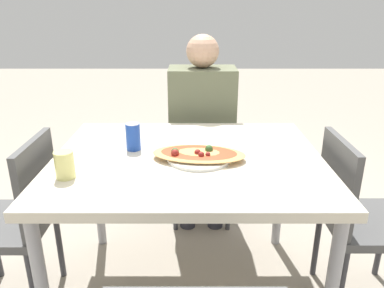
{
  "coord_description": "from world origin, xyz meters",
  "views": [
    {
      "loc": [
        0.02,
        -1.53,
        1.39
      ],
      "look_at": [
        0.02,
        -0.01,
        0.81
      ],
      "focal_mm": 35.0,
      "sensor_mm": 36.0,
      "label": 1
    }
  ],
  "objects_px": {
    "chair_far_seated": "(200,148)",
    "soda_can": "(132,137)",
    "dining_table": "(187,171)",
    "chair_side_left": "(15,215)",
    "pizza_main": "(197,155)",
    "person_seated": "(201,119)",
    "drink_glass": "(63,165)",
    "chair_side_right": "(356,213)"
  },
  "relations": [
    {
      "from": "chair_far_seated",
      "to": "soda_can",
      "type": "xyz_separation_m",
      "value": [
        -0.33,
        -0.73,
        0.34
      ]
    },
    {
      "from": "person_seated",
      "to": "drink_glass",
      "type": "bearing_deg",
      "value": 59.04
    },
    {
      "from": "chair_side_right",
      "to": "soda_can",
      "type": "height_order",
      "value": "soda_can"
    },
    {
      "from": "chair_side_left",
      "to": "person_seated",
      "type": "height_order",
      "value": "person_seated"
    },
    {
      "from": "dining_table",
      "to": "drink_glass",
      "type": "relative_size",
      "value": 11.02
    },
    {
      "from": "person_seated",
      "to": "pizza_main",
      "type": "bearing_deg",
      "value": 87.3
    },
    {
      "from": "chair_far_seated",
      "to": "chair_side_right",
      "type": "distance_m",
      "value": 1.09
    },
    {
      "from": "chair_far_seated",
      "to": "chair_side_left",
      "type": "height_order",
      "value": "same"
    },
    {
      "from": "chair_side_left",
      "to": "chair_side_right",
      "type": "bearing_deg",
      "value": -89.55
    },
    {
      "from": "chair_far_seated",
      "to": "chair_side_left",
      "type": "bearing_deg",
      "value": 44.59
    },
    {
      "from": "chair_far_seated",
      "to": "drink_glass",
      "type": "relative_size",
      "value": 7.86
    },
    {
      "from": "chair_side_left",
      "to": "person_seated",
      "type": "relative_size",
      "value": 0.69
    },
    {
      "from": "pizza_main",
      "to": "dining_table",
      "type": "bearing_deg",
      "value": 143.73
    },
    {
      "from": "chair_far_seated",
      "to": "drink_glass",
      "type": "height_order",
      "value": "drink_glass"
    },
    {
      "from": "pizza_main",
      "to": "drink_glass",
      "type": "xyz_separation_m",
      "value": [
        -0.52,
        -0.18,
        0.03
      ]
    },
    {
      "from": "chair_far_seated",
      "to": "soda_can",
      "type": "bearing_deg",
      "value": 65.58
    },
    {
      "from": "person_seated",
      "to": "pizza_main",
      "type": "height_order",
      "value": "person_seated"
    },
    {
      "from": "chair_side_left",
      "to": "chair_side_right",
      "type": "relative_size",
      "value": 1.0
    },
    {
      "from": "chair_far_seated",
      "to": "soda_can",
      "type": "relative_size",
      "value": 6.72
    },
    {
      "from": "chair_side_right",
      "to": "soda_can",
      "type": "distance_m",
      "value": 1.09
    },
    {
      "from": "chair_side_left",
      "to": "soda_can",
      "type": "bearing_deg",
      "value": -77.08
    },
    {
      "from": "chair_side_right",
      "to": "person_seated",
      "type": "bearing_deg",
      "value": -136.18
    },
    {
      "from": "person_seated",
      "to": "soda_can",
      "type": "distance_m",
      "value": 0.71
    },
    {
      "from": "dining_table",
      "to": "drink_glass",
      "type": "height_order",
      "value": "drink_glass"
    },
    {
      "from": "person_seated",
      "to": "drink_glass",
      "type": "height_order",
      "value": "person_seated"
    },
    {
      "from": "chair_side_left",
      "to": "person_seated",
      "type": "bearing_deg",
      "value": -49.32
    },
    {
      "from": "chair_far_seated",
      "to": "chair_side_left",
      "type": "relative_size",
      "value": 1.0
    },
    {
      "from": "soda_can",
      "to": "chair_side_right",
      "type": "bearing_deg",
      "value": -6.09
    },
    {
      "from": "chair_side_left",
      "to": "person_seated",
      "type": "distance_m",
      "value": 1.16
    },
    {
      "from": "dining_table",
      "to": "soda_can",
      "type": "height_order",
      "value": "soda_can"
    },
    {
      "from": "dining_table",
      "to": "soda_can",
      "type": "relative_size",
      "value": 9.42
    },
    {
      "from": "chair_side_left",
      "to": "chair_side_right",
      "type": "height_order",
      "value": "same"
    },
    {
      "from": "person_seated",
      "to": "soda_can",
      "type": "xyz_separation_m",
      "value": [
        -0.33,
        -0.62,
        0.1
      ]
    },
    {
      "from": "dining_table",
      "to": "person_seated",
      "type": "bearing_deg",
      "value": 83.34
    },
    {
      "from": "person_seated",
      "to": "drink_glass",
      "type": "relative_size",
      "value": 11.43
    },
    {
      "from": "person_seated",
      "to": "dining_table",
      "type": "bearing_deg",
      "value": 83.34
    },
    {
      "from": "soda_can",
      "to": "drink_glass",
      "type": "xyz_separation_m",
      "value": [
        -0.22,
        -0.3,
        -0.01
      ]
    },
    {
      "from": "dining_table",
      "to": "person_seated",
      "type": "relative_size",
      "value": 0.96
    },
    {
      "from": "soda_can",
      "to": "chair_far_seated",
      "type": "bearing_deg",
      "value": 65.58
    },
    {
      "from": "chair_far_seated",
      "to": "pizza_main",
      "type": "height_order",
      "value": "chair_far_seated"
    },
    {
      "from": "pizza_main",
      "to": "soda_can",
      "type": "relative_size",
      "value": 3.4
    },
    {
      "from": "person_seated",
      "to": "chair_far_seated",
      "type": "bearing_deg",
      "value": -90.0
    }
  ]
}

